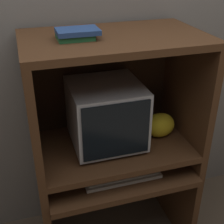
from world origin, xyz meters
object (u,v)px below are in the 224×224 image
at_px(crt_monitor, 106,114).
at_px(book_stack, 76,34).
at_px(keyboard, 121,175).
at_px(mouse, 167,165).
at_px(snack_bag, 160,125).

height_order(crt_monitor, book_stack, book_stack).
height_order(keyboard, book_stack, book_stack).
distance_m(mouse, book_stack, 0.93).
xyz_separation_m(snack_bag, book_stack, (-0.48, -0.01, 0.59)).
distance_m(crt_monitor, keyboard, 0.36).
bearing_deg(book_stack, snack_bag, 1.57).
relative_size(crt_monitor, book_stack, 2.03).
distance_m(keyboard, snack_bag, 0.38).
relative_size(keyboard, book_stack, 2.21).
relative_size(mouse, book_stack, 0.32).
bearing_deg(mouse, book_stack, 165.76).
height_order(crt_monitor, mouse, crt_monitor).
bearing_deg(book_stack, crt_monitor, 13.82).
distance_m(mouse, snack_bag, 0.24).
bearing_deg(mouse, keyboard, -178.75).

